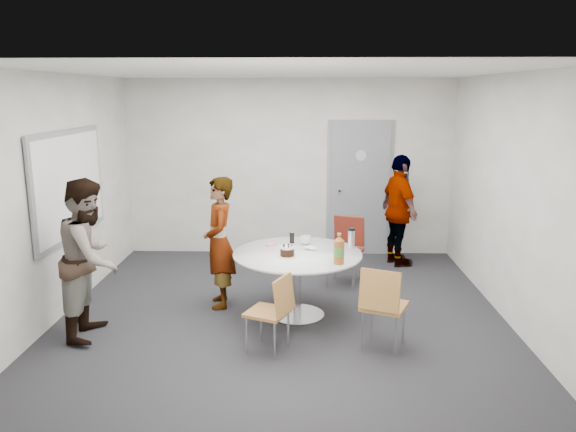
{
  "coord_description": "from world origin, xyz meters",
  "views": [
    {
      "loc": [
        0.25,
        -6.11,
        2.49
      ],
      "look_at": [
        0.06,
        0.25,
        1.09
      ],
      "focal_mm": 35.0,
      "sensor_mm": 36.0,
      "label": 1
    }
  ],
  "objects_px": {
    "door": "(360,189)",
    "person_main": "(219,243)",
    "table": "(300,261)",
    "chair_far": "(346,243)",
    "chair_near_right": "(382,301)",
    "person_left": "(90,258)",
    "whiteboard": "(70,185)",
    "person_right": "(399,211)",
    "chair_near_left": "(275,307)"
  },
  "relations": [
    {
      "from": "table",
      "to": "person_right",
      "type": "xyz_separation_m",
      "value": [
        1.42,
        2.01,
        0.16
      ]
    },
    {
      "from": "chair_near_left",
      "to": "chair_near_right",
      "type": "relative_size",
      "value": 0.92
    },
    {
      "from": "whiteboard",
      "to": "chair_near_right",
      "type": "distance_m",
      "value": 3.77
    },
    {
      "from": "chair_near_left",
      "to": "chair_near_right",
      "type": "distance_m",
      "value": 1.04
    },
    {
      "from": "whiteboard",
      "to": "person_right",
      "type": "height_order",
      "value": "whiteboard"
    },
    {
      "from": "door",
      "to": "whiteboard",
      "type": "bearing_deg",
      "value": -147.34
    },
    {
      "from": "person_main",
      "to": "person_right",
      "type": "xyz_separation_m",
      "value": [
        2.37,
        1.69,
        0.04
      ]
    },
    {
      "from": "whiteboard",
      "to": "door",
      "type": "bearing_deg",
      "value": 32.66
    },
    {
      "from": "whiteboard",
      "to": "table",
      "type": "height_order",
      "value": "whiteboard"
    },
    {
      "from": "chair_near_left",
      "to": "chair_far",
      "type": "xyz_separation_m",
      "value": [
        0.84,
        2.07,
        0.07
      ]
    },
    {
      "from": "person_left",
      "to": "person_right",
      "type": "bearing_deg",
      "value": -55.85
    },
    {
      "from": "chair_near_right",
      "to": "chair_far",
      "type": "relative_size",
      "value": 0.96
    },
    {
      "from": "door",
      "to": "person_main",
      "type": "xyz_separation_m",
      "value": [
        -1.85,
        -2.29,
        -0.25
      ]
    },
    {
      "from": "chair_near_left",
      "to": "person_right",
      "type": "height_order",
      "value": "person_right"
    },
    {
      "from": "chair_near_right",
      "to": "person_right",
      "type": "height_order",
      "value": "person_right"
    },
    {
      "from": "table",
      "to": "chair_near_right",
      "type": "bearing_deg",
      "value": -46.62
    },
    {
      "from": "person_left",
      "to": "chair_near_left",
      "type": "bearing_deg",
      "value": -102.52
    },
    {
      "from": "person_main",
      "to": "person_right",
      "type": "bearing_deg",
      "value": 114.29
    },
    {
      "from": "table",
      "to": "person_right",
      "type": "height_order",
      "value": "person_right"
    },
    {
      "from": "chair_near_right",
      "to": "person_main",
      "type": "bearing_deg",
      "value": 168.88
    },
    {
      "from": "table",
      "to": "person_left",
      "type": "height_order",
      "value": "person_left"
    },
    {
      "from": "whiteboard",
      "to": "person_main",
      "type": "distance_m",
      "value": 1.84
    },
    {
      "from": "chair_far",
      "to": "person_main",
      "type": "relative_size",
      "value": 0.58
    },
    {
      "from": "chair_near_right",
      "to": "person_left",
      "type": "distance_m",
      "value": 2.99
    },
    {
      "from": "whiteboard",
      "to": "table",
      "type": "xyz_separation_m",
      "value": [
        2.66,
        -0.32,
        -0.8
      ]
    },
    {
      "from": "whiteboard",
      "to": "person_left",
      "type": "bearing_deg",
      "value": -58.93
    },
    {
      "from": "chair_far",
      "to": "person_left",
      "type": "bearing_deg",
      "value": 52.03
    },
    {
      "from": "person_left",
      "to": "person_right",
      "type": "xyz_separation_m",
      "value": [
        3.57,
        2.53,
        -0.01
      ]
    },
    {
      "from": "chair_far",
      "to": "person_left",
      "type": "xyz_separation_m",
      "value": [
        -2.75,
        -1.69,
        0.28
      ]
    },
    {
      "from": "door",
      "to": "chair_near_left",
      "type": "bearing_deg",
      "value": -107.89
    },
    {
      "from": "chair_near_left",
      "to": "door",
      "type": "bearing_deg",
      "value": 5.42
    },
    {
      "from": "door",
      "to": "chair_near_right",
      "type": "relative_size",
      "value": 2.48
    },
    {
      "from": "table",
      "to": "chair_near_right",
      "type": "xyz_separation_m",
      "value": [
        0.8,
        -0.85,
        -0.13
      ]
    },
    {
      "from": "door",
      "to": "person_left",
      "type": "bearing_deg",
      "value": -134.26
    },
    {
      "from": "door",
      "to": "table",
      "type": "relative_size",
      "value": 1.48
    },
    {
      "from": "chair_far",
      "to": "person_main",
      "type": "xyz_separation_m",
      "value": [
        -1.55,
        -0.85,
        0.23
      ]
    },
    {
      "from": "chair_near_left",
      "to": "chair_far",
      "type": "height_order",
      "value": "chair_far"
    },
    {
      "from": "door",
      "to": "table",
      "type": "distance_m",
      "value": 2.78
    },
    {
      "from": "chair_near_right",
      "to": "person_main",
      "type": "xyz_separation_m",
      "value": [
        -1.75,
        1.16,
        0.25
      ]
    },
    {
      "from": "chair_near_left",
      "to": "chair_near_right",
      "type": "xyz_separation_m",
      "value": [
        1.04,
        0.06,
        0.05
      ]
    },
    {
      "from": "chair_far",
      "to": "person_main",
      "type": "height_order",
      "value": "person_main"
    },
    {
      "from": "chair_near_left",
      "to": "chair_near_right",
      "type": "height_order",
      "value": "chair_near_right"
    },
    {
      "from": "person_right",
      "to": "chair_near_right",
      "type": "bearing_deg",
      "value": 150.48
    },
    {
      "from": "chair_far",
      "to": "whiteboard",
      "type": "bearing_deg",
      "value": 34.95
    },
    {
      "from": "chair_near_left",
      "to": "person_right",
      "type": "xyz_separation_m",
      "value": [
        1.65,
        2.92,
        0.34
      ]
    },
    {
      "from": "table",
      "to": "door",
      "type": "bearing_deg",
      "value": 71.01
    },
    {
      "from": "chair_near_right",
      "to": "person_right",
      "type": "bearing_deg",
      "value": 100.3
    },
    {
      "from": "whiteboard",
      "to": "chair_near_left",
      "type": "distance_m",
      "value": 2.89
    },
    {
      "from": "whiteboard",
      "to": "person_main",
      "type": "bearing_deg",
      "value": -0.19
    },
    {
      "from": "table",
      "to": "person_left",
      "type": "xyz_separation_m",
      "value": [
        -2.15,
        -0.53,
        0.18
      ]
    }
  ]
}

